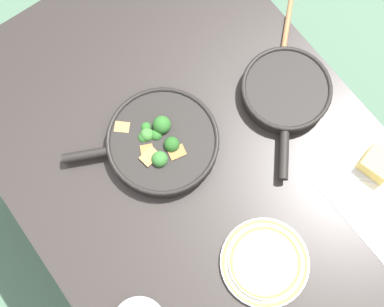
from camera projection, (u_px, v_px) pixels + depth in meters
name	position (u px, v px, depth m)	size (l,w,h in m)	color
ground_plane	(192.00, 210.00, 2.09)	(14.00, 14.00, 0.00)	#51755B
dining_table_red	(192.00, 164.00, 1.46)	(1.26, 0.91, 0.74)	#2D2826
skillet_broccoli	(161.00, 142.00, 1.37)	(0.29, 0.38, 0.08)	black
skillet_eggs	(286.00, 92.00, 1.42)	(0.31, 0.29, 0.05)	black
wooden_spoon	(283.00, 49.00, 1.47)	(0.28, 0.30, 0.02)	#996B42
parchment_sheet	(382.00, 197.00, 1.36)	(0.30, 0.23, 0.00)	silver
cheese_block	(378.00, 164.00, 1.36)	(0.09, 0.09, 0.05)	#E0C15B
dinner_plate_stack	(265.00, 262.00, 1.30)	(0.22, 0.22, 0.03)	silver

